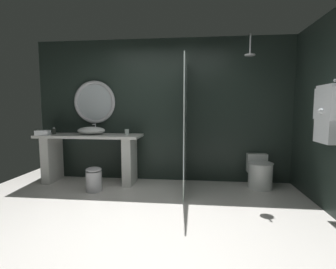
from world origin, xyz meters
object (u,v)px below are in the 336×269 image
vessel_sink (91,130)px  rain_shower_head (250,52)px  hanging_bathrobe (327,111)px  waste_bin (94,179)px  tumbler_cup (127,132)px  folded_hand_towel (43,133)px  soap_dispenser (54,131)px  toilet (259,172)px  round_wall_mirror (95,102)px

vessel_sink → rain_shower_head: 3.00m
rain_shower_head → hanging_bathrobe: bearing=-46.8°
vessel_sink → waste_bin: (0.24, -0.52, -0.75)m
tumbler_cup → hanging_bathrobe: hanging_bathrobe is taller
vessel_sink → folded_hand_towel: vessel_sink is taller
soap_dispenser → hanging_bathrobe: size_ratio=0.16×
hanging_bathrobe → folded_hand_towel: size_ratio=3.52×
waste_bin → hanging_bathrobe: bearing=-9.0°
vessel_sink → toilet: vessel_sink is taller
soap_dispenser → folded_hand_towel: 0.19m
hanging_bathrobe → folded_hand_towel: (-4.28, 0.80, -0.39)m
waste_bin → rain_shower_head: bearing=7.3°
soap_dispenser → waste_bin: size_ratio=0.32×
toilet → folded_hand_towel: 3.82m
rain_shower_head → vessel_sink: bearing=175.8°
round_wall_mirror → folded_hand_towel: 1.05m
vessel_sink → hanging_bathrobe: (3.49, -1.04, 0.36)m
vessel_sink → waste_bin: size_ratio=1.25×
vessel_sink → round_wall_mirror: size_ratio=0.62×
waste_bin → folded_hand_towel: (-1.03, 0.29, 0.72)m
vessel_sink → soap_dispenser: size_ratio=3.90×
rain_shower_head → hanging_bathrobe: size_ratio=0.42×
hanging_bathrobe → rain_shower_head: bearing=133.2°
hanging_bathrobe → waste_bin: bearing=171.0°
round_wall_mirror → waste_bin: 1.49m
hanging_bathrobe → round_wall_mirror: bearing=160.1°
hanging_bathrobe → toilet: 1.56m
vessel_sink → soap_dispenser: 0.68m
soap_dispenser → round_wall_mirror: size_ratio=0.16×
round_wall_mirror → folded_hand_towel: (-0.77, -0.47, -0.54)m
rain_shower_head → waste_bin: 3.20m
waste_bin → folded_hand_towel: bearing=164.4°
tumbler_cup → toilet: tumbler_cup is taller
hanging_bathrobe → soap_dispenser: bearing=167.0°
soap_dispenser → rain_shower_head: 3.62m
rain_shower_head → folded_hand_towel: bearing=-179.5°
toilet → waste_bin: (-2.73, -0.51, -0.06)m
vessel_sink → soap_dispenser: (-0.67, -0.08, -0.01)m
round_wall_mirror → hanging_bathrobe: (3.51, -1.27, -0.15)m
vessel_sink → rain_shower_head: bearing=-4.2°
vessel_sink → folded_hand_towel: bearing=-163.7°
tumbler_cup → round_wall_mirror: 0.89m
tumbler_cup → hanging_bathrobe: bearing=-20.3°
rain_shower_head → waste_bin: size_ratio=0.84×
vessel_sink → toilet: bearing=-0.1°
hanging_bathrobe → toilet: bearing=117.0°
vessel_sink → tumbler_cup: vessel_sink is taller
soap_dispenser → waste_bin: soap_dispenser is taller
tumbler_cup → soap_dispenser: soap_dispenser is taller
hanging_bathrobe → waste_bin: (-3.25, 0.52, -1.11)m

